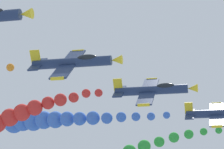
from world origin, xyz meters
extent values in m
sphere|color=green|center=(-22.90, 11.68, 115.33)|extent=(1.05, 1.05, 1.05)
sphere|color=green|center=(-22.63, 9.42, 115.16)|extent=(1.15, 1.15, 1.15)
sphere|color=green|center=(-22.67, 7.16, 114.84)|extent=(1.46, 1.46, 1.46)
sphere|color=green|center=(-22.41, 4.89, 114.39)|extent=(1.62, 1.62, 1.62)
sphere|color=green|center=(-22.26, 2.63, 113.75)|extent=(1.64, 1.64, 1.64)
sphere|color=green|center=(-21.76, 0.37, 113.08)|extent=(2.00, 2.00, 2.00)
cylinder|color=navy|center=(-13.84, 11.99, 116.23)|extent=(1.50, 9.00, 1.50)
cube|color=navy|center=(-13.89, 11.59, 116.14)|extent=(8.05, 1.90, 4.77)
cylinder|color=yellow|center=(-17.87, 11.59, 118.45)|extent=(0.49, 1.40, 0.49)
cylinder|color=yellow|center=(-9.91, 11.59, 113.83)|extent=(0.49, 1.40, 0.49)
cube|color=navy|center=(-13.81, 7.99, 116.27)|extent=(3.38, 1.20, 2.06)
cube|color=yellow|center=(-13.35, 7.89, 117.06)|extent=(0.92, 1.10, 1.45)
sphere|color=blue|center=(-13.72, 4.78, 116.26)|extent=(1.00, 1.00, 1.00)
sphere|color=blue|center=(-13.96, 2.57, 116.21)|extent=(1.15, 1.15, 1.15)
sphere|color=blue|center=(-14.37, 0.37, 116.34)|extent=(1.27, 1.27, 1.27)
sphere|color=blue|center=(-14.79, -1.84, 116.44)|extent=(1.47, 1.47, 1.47)
sphere|color=blue|center=(-15.24, -4.05, 116.45)|extent=(1.68, 1.68, 1.68)
sphere|color=blue|center=(-15.76, -6.26, 116.64)|extent=(2.04, 2.04, 2.04)
sphere|color=blue|center=(-16.41, -8.46, 116.75)|extent=(2.05, 2.05, 2.05)
sphere|color=blue|center=(-17.27, -10.67, 116.95)|extent=(2.27, 2.27, 2.27)
sphere|color=blue|center=(-18.27, -12.88, 117.08)|extent=(2.63, 2.63, 2.63)
sphere|color=blue|center=(-19.25, -15.08, 117.28)|extent=(2.85, 2.85, 2.85)
sphere|color=blue|center=(-20.49, -17.29, 117.35)|extent=(3.03, 3.03, 3.03)
sphere|color=blue|center=(-21.54, -19.50, 117.55)|extent=(3.02, 3.02, 3.02)
sphere|color=blue|center=(-23.12, -21.70, 117.72)|extent=(3.42, 3.42, 3.42)
cylinder|color=navy|center=(-4.99, 3.88, 117.80)|extent=(1.52, 9.00, 1.52)
cone|color=yellow|center=(-4.99, 8.98, 117.80)|extent=(1.45, 1.20, 1.45)
cube|color=navy|center=(-5.05, 3.48, 117.72)|extent=(7.79, 1.90, 5.19)
cylinder|color=yellow|center=(-8.90, 3.48, 120.24)|extent=(0.50, 1.40, 0.50)
cylinder|color=yellow|center=(-1.20, 3.48, 115.20)|extent=(0.50, 1.40, 0.50)
cube|color=navy|center=(-4.97, -0.12, 117.84)|extent=(3.28, 1.20, 2.23)
cube|color=yellow|center=(-4.47, -0.22, 118.61)|extent=(0.99, 1.10, 1.41)
ellipsoid|color=black|center=(-4.72, 5.68, 118.22)|extent=(1.05, 2.20, 1.02)
sphere|color=red|center=(-4.86, -2.78, 117.79)|extent=(1.02, 1.02, 1.02)
sphere|color=red|center=(-4.98, -4.44, 117.83)|extent=(1.13, 1.13, 1.13)
sphere|color=red|center=(-5.07, -6.10, 117.39)|extent=(1.32, 1.32, 1.32)
sphere|color=red|center=(-4.78, -7.76, 117.10)|extent=(1.65, 1.65, 1.65)
sphere|color=red|center=(-4.78, -9.42, 116.76)|extent=(1.67, 1.67, 1.67)
sphere|color=red|center=(-4.50, -11.08, 116.16)|extent=(2.03, 2.03, 2.03)
sphere|color=red|center=(-4.37, -12.74, 115.58)|extent=(2.23, 2.23, 2.23)
sphere|color=red|center=(-4.43, -14.40, 115.01)|extent=(2.32, 2.32, 2.32)
cylinder|color=navy|center=(3.89, -3.74, 119.28)|extent=(1.53, 9.00, 1.53)
cone|color=yellow|center=(3.89, 1.36, 119.28)|extent=(1.46, 1.20, 1.46)
cube|color=navy|center=(3.83, -4.14, 119.20)|extent=(7.61, 1.90, 5.47)
cylinder|color=yellow|center=(0.08, -4.14, 121.86)|extent=(0.50, 1.40, 0.50)
cylinder|color=yellow|center=(7.58, -4.14, 116.53)|extent=(0.50, 1.40, 0.50)
cube|color=navy|center=(3.92, -7.74, 119.32)|extent=(3.20, 1.20, 2.35)
cube|color=yellow|center=(4.45, -7.84, 120.06)|extent=(1.04, 1.10, 1.39)
ellipsoid|color=black|center=(4.18, -1.94, 119.68)|extent=(1.06, 2.20, 1.03)
sphere|color=orange|center=(3.72, -11.10, 119.23)|extent=(0.91, 0.91, 0.91)
cone|color=yellow|center=(13.72, -5.37, 121.37)|extent=(1.47, 1.20, 1.47)
camera|label=1|loc=(56.74, 12.23, 103.02)|focal=82.86mm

